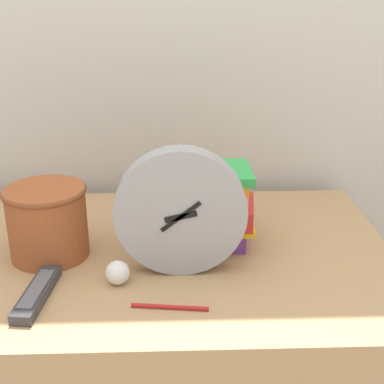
{
  "coord_description": "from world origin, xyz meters",
  "views": [
    {
      "loc": [
        0.06,
        -0.7,
        1.29
      ],
      "look_at": [
        0.09,
        0.32,
        0.88
      ],
      "focal_mm": 50.0,
      "sensor_mm": 36.0,
      "label": 1
    }
  ],
  "objects_px": {
    "desk_clock": "(181,212)",
    "crumpled_paper_ball": "(118,273)",
    "book_stack": "(201,204)",
    "tv_remote": "(37,293)",
    "pen": "(170,307)",
    "basket": "(47,220)"
  },
  "relations": [
    {
      "from": "basket",
      "to": "tv_remote",
      "type": "relative_size",
      "value": 0.97
    },
    {
      "from": "desk_clock",
      "to": "pen",
      "type": "height_order",
      "value": "desk_clock"
    },
    {
      "from": "basket",
      "to": "pen",
      "type": "bearing_deg",
      "value": -39.46
    },
    {
      "from": "book_stack",
      "to": "crumpled_paper_ball",
      "type": "height_order",
      "value": "book_stack"
    },
    {
      "from": "desk_clock",
      "to": "book_stack",
      "type": "xyz_separation_m",
      "value": [
        0.05,
        0.13,
        -0.04
      ]
    },
    {
      "from": "basket",
      "to": "crumpled_paper_ball",
      "type": "bearing_deg",
      "value": -37.92
    },
    {
      "from": "desk_clock",
      "to": "book_stack",
      "type": "relative_size",
      "value": 1.02
    },
    {
      "from": "book_stack",
      "to": "basket",
      "type": "distance_m",
      "value": 0.33
    },
    {
      "from": "book_stack",
      "to": "tv_remote",
      "type": "bearing_deg",
      "value": -144.39
    },
    {
      "from": "book_stack",
      "to": "crumpled_paper_ball",
      "type": "relative_size",
      "value": 5.4
    },
    {
      "from": "book_stack",
      "to": "crumpled_paper_ball",
      "type": "bearing_deg",
      "value": -133.63
    },
    {
      "from": "book_stack",
      "to": "tv_remote",
      "type": "distance_m",
      "value": 0.4
    },
    {
      "from": "tv_remote",
      "to": "desk_clock",
      "type": "bearing_deg",
      "value": 18.91
    },
    {
      "from": "pen",
      "to": "basket",
      "type": "bearing_deg",
      "value": 140.54
    },
    {
      "from": "desk_clock",
      "to": "crumpled_paper_ball",
      "type": "height_order",
      "value": "desk_clock"
    },
    {
      "from": "pen",
      "to": "book_stack",
      "type": "bearing_deg",
      "value": 75.63
    },
    {
      "from": "desk_clock",
      "to": "basket",
      "type": "xyz_separation_m",
      "value": [
        -0.28,
        0.08,
        -0.05
      ]
    },
    {
      "from": "desk_clock",
      "to": "book_stack",
      "type": "distance_m",
      "value": 0.15
    },
    {
      "from": "basket",
      "to": "tv_remote",
      "type": "height_order",
      "value": "basket"
    },
    {
      "from": "book_stack",
      "to": "pen",
      "type": "bearing_deg",
      "value": -104.37
    },
    {
      "from": "tv_remote",
      "to": "crumpled_paper_ball",
      "type": "xyz_separation_m",
      "value": [
        0.15,
        0.05,
        0.01
      ]
    },
    {
      "from": "desk_clock",
      "to": "crumpled_paper_ball",
      "type": "xyz_separation_m",
      "value": [
        -0.12,
        -0.04,
        -0.11
      ]
    }
  ]
}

